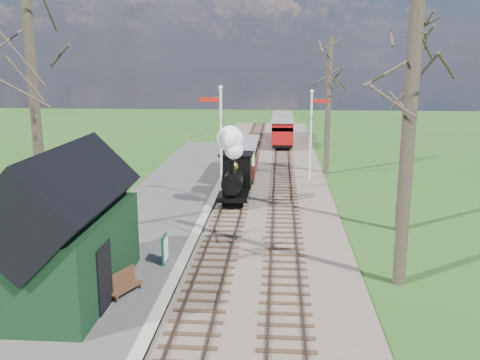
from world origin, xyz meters
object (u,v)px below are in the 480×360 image
object	(u,v)px
station_shed	(66,231)
coach	(242,157)
sign_board	(165,249)
person	(127,247)
red_carriage_a	(282,132)
semaphore_far	(312,128)
locomotive	(234,168)
red_carriage_b	(282,125)
semaphore_near	(220,136)
bench	(123,283)

from	to	relation	value
station_shed	coach	size ratio (longest dim) A/B	0.95
sign_board	person	distance (m)	1.36
red_carriage_a	person	distance (m)	28.62
coach	red_carriage_a	xyz separation A→B (m)	(2.60, 12.38, -0.03)
semaphore_far	coach	distance (m)	4.78
locomotive	red_carriage_b	xyz separation A→B (m)	(2.61, 23.94, -0.54)
semaphore_far	sign_board	world-z (taller)	semaphore_far
locomotive	person	distance (m)	10.13
red_carriage_a	red_carriage_b	distance (m)	5.50
semaphore_near	coach	world-z (taller)	semaphore_near
semaphore_far	bench	size ratio (longest dim) A/B	4.12
red_carriage_a	bench	xyz separation A→B (m)	(-5.17, -30.34, -0.82)
station_shed	sign_board	distance (m)	4.06
red_carriage_b	bench	world-z (taller)	red_carriage_b
coach	red_carriage_b	size ratio (longest dim) A/B	1.43
station_shed	coach	distance (m)	18.53
bench	semaphore_far	bearing A→B (deg)	68.84
coach	locomotive	bearing A→B (deg)	-90.11
sign_board	bench	xyz separation A→B (m)	(-0.78, -2.76, -0.17)
station_shed	red_carriage_b	size ratio (longest dim) A/B	1.36
station_shed	semaphore_near	xyz separation A→B (m)	(3.53, 12.00, 1.35)
sign_board	station_shed	bearing A→B (deg)	-131.73
bench	person	world-z (taller)	person
red_carriage_b	bench	bearing A→B (deg)	-98.22
red_carriage_b	bench	xyz separation A→B (m)	(-5.17, -35.84, -0.82)
station_shed	red_carriage_a	distance (m)	31.18
station_shed	locomotive	bearing A→B (deg)	70.27
semaphore_near	sign_board	xyz separation A→B (m)	(-1.03, -9.20, -2.89)
semaphore_far	red_carriage_b	xyz separation A→B (m)	(-1.77, 17.89, -1.97)
station_shed	red_carriage_a	bearing A→B (deg)	77.21
station_shed	coach	world-z (taller)	station_shed
semaphore_near	semaphore_far	bearing A→B (deg)	49.40
station_shed	semaphore_far	size ratio (longest dim) A/B	1.10
semaphore_near	sign_board	bearing A→B (deg)	-96.36
semaphore_near	station_shed	bearing A→B (deg)	-106.38
locomotive	sign_board	distance (m)	9.39
locomotive	bench	world-z (taller)	locomotive
locomotive	red_carriage_a	world-z (taller)	locomotive
bench	person	size ratio (longest dim) A/B	0.92
locomotive	red_carriage_a	distance (m)	18.64
semaphore_far	red_carriage_b	world-z (taller)	semaphore_far
sign_board	person	world-z (taller)	person
station_shed	locomotive	xyz separation A→B (m)	(4.29, 11.95, -0.35)
locomotive	coach	bearing A→B (deg)	89.89
locomotive	sign_board	size ratio (longest dim) A/B	3.87
station_shed	semaphore_far	xyz separation A→B (m)	(8.67, 18.00, 1.08)
red_carriage_a	bench	size ratio (longest dim) A/B	3.34
semaphore_near	locomotive	xyz separation A→B (m)	(0.76, -0.05, -1.70)
semaphore_near	locomotive	size ratio (longest dim) A/B	1.51
red_carriage_b	coach	bearing A→B (deg)	-98.27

